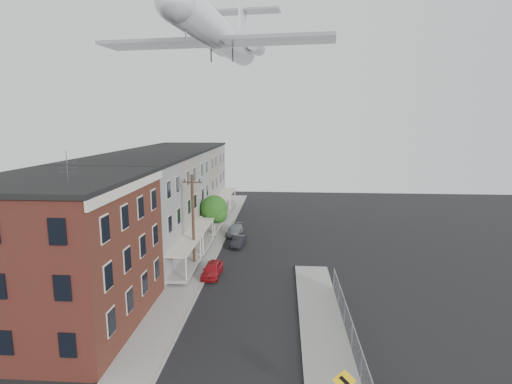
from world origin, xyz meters
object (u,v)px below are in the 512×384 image
car_near (212,269)px  car_mid (239,241)px  street_tree (215,210)px  airplane (221,35)px  car_far (235,230)px  utility_pole (193,221)px

car_near → car_mid: car_near is taller
street_tree → airplane: (1.73, -4.85, 18.59)m
street_tree → car_near: bearing=-81.7°
car_near → car_far: 13.35m
utility_pole → street_tree: size_ratio=1.73×
utility_pole → car_far: bearing=78.2°
street_tree → car_near: size_ratio=1.37×
car_mid → airplane: (-1.36, -1.98, 21.48)m
utility_pole → car_mid: (3.42, 7.05, -4.11)m
car_near → car_far: (0.39, 13.35, -0.05)m
utility_pole → car_mid: utility_pole is taller
car_far → airplane: (-0.36, -6.48, 21.44)m
utility_pole → car_mid: 8.85m
car_near → street_tree: bearing=100.4°
utility_pole → car_near: utility_pole is taller
street_tree → car_mid: 5.12m
street_tree → car_mid: (3.10, -2.87, -2.89)m
airplane → car_far: bearing=86.8°
car_mid → airplane: bearing=-117.8°
street_tree → airplane: bearing=-70.4°
utility_pole → car_near: size_ratio=2.36×
utility_pole → car_far: 12.49m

